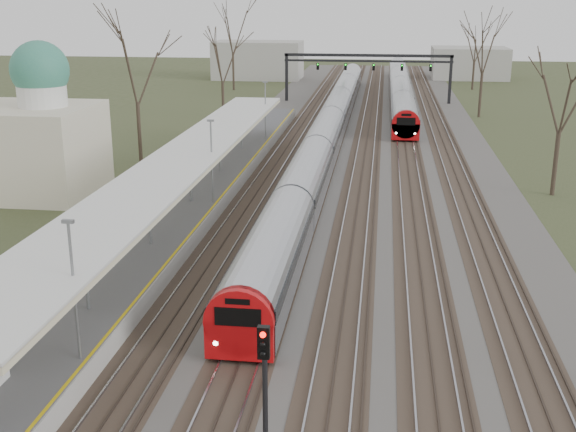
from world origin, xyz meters
name	(u,v)px	position (x,y,z in m)	size (l,w,h in m)	color
track_bed	(357,150)	(0.26, 55.00, 0.06)	(24.00, 160.00, 0.22)	#474442
platform	(205,194)	(-9.05, 37.50, 0.50)	(3.50, 69.00, 1.00)	#9E9B93
canopy	(185,158)	(-9.05, 32.99, 3.93)	(4.10, 50.00, 3.11)	slate
dome_building	(23,140)	(-21.71, 38.00, 3.72)	(10.00, 8.00, 10.30)	beige
signal_gantry	(368,63)	(0.29, 84.99, 4.91)	(21.00, 0.59, 6.08)	black
tree_west_far	(135,63)	(-17.00, 48.00, 8.02)	(5.50, 5.50, 11.33)	#2D231C
tree_east_far	(564,88)	(14.00, 42.00, 7.29)	(5.00, 5.00, 10.30)	#2D231C
train_near	(331,123)	(-2.50, 60.75, 1.48)	(2.62, 90.21, 3.05)	#979AA1
train_far	(400,88)	(4.50, 88.88, 1.48)	(2.62, 60.21, 3.05)	#979AA1
signal_post	(264,368)	(-0.75, 11.10, 2.72)	(0.35, 0.45, 4.10)	black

